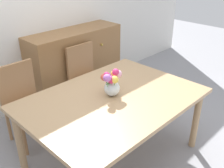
{
  "coord_description": "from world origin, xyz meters",
  "views": [
    {
      "loc": [
        -1.54,
        -1.5,
        1.95
      ],
      "look_at": [
        0.02,
        0.03,
        0.84
      ],
      "focal_mm": 41.88,
      "sensor_mm": 36.0,
      "label": 1
    }
  ],
  "objects_px": {
    "chair_right": "(86,74)",
    "chair_left": "(23,98)",
    "dining_table": "(113,104)",
    "dresser": "(76,64)",
    "flower_vase": "(112,83)"
  },
  "relations": [
    {
      "from": "dining_table",
      "to": "dresser",
      "type": "relative_size",
      "value": 1.18
    },
    {
      "from": "chair_right",
      "to": "chair_left",
      "type": "bearing_deg",
      "value": 0.0
    },
    {
      "from": "chair_right",
      "to": "flower_vase",
      "type": "xyz_separation_m",
      "value": [
        -0.43,
        -0.9,
        0.34
      ]
    },
    {
      "from": "chair_left",
      "to": "dresser",
      "type": "distance_m",
      "value": 1.12
    },
    {
      "from": "chair_right",
      "to": "flower_vase",
      "type": "height_order",
      "value": "flower_vase"
    },
    {
      "from": "dresser",
      "to": "chair_right",
      "type": "bearing_deg",
      "value": -109.95
    },
    {
      "from": "chair_right",
      "to": "dresser",
      "type": "bearing_deg",
      "value": -109.95
    },
    {
      "from": "dining_table",
      "to": "chair_left",
      "type": "distance_m",
      "value": 1.05
    },
    {
      "from": "dining_table",
      "to": "chair_left",
      "type": "height_order",
      "value": "chair_left"
    },
    {
      "from": "dining_table",
      "to": "flower_vase",
      "type": "relative_size",
      "value": 6.14
    },
    {
      "from": "dining_table",
      "to": "dresser",
      "type": "height_order",
      "value": "dresser"
    },
    {
      "from": "chair_right",
      "to": "flower_vase",
      "type": "bearing_deg",
      "value": 64.41
    },
    {
      "from": "dresser",
      "to": "flower_vase",
      "type": "bearing_deg",
      "value": -113.92
    },
    {
      "from": "dining_table",
      "to": "flower_vase",
      "type": "xyz_separation_m",
      "value": [
        0.02,
        0.03,
        0.2
      ]
    },
    {
      "from": "chair_left",
      "to": "chair_right",
      "type": "height_order",
      "value": "same"
    }
  ]
}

